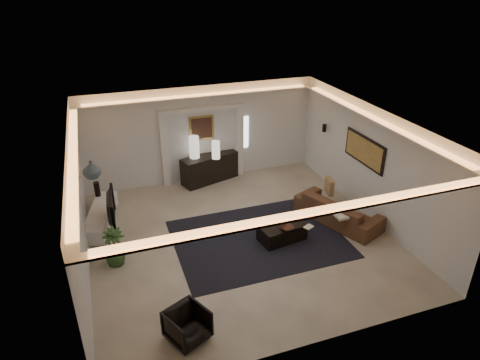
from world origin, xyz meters
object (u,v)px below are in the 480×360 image
object	(u,v)px
sofa	(338,210)
coffee_table	(282,232)
armchair	(187,325)
console	(210,169)

from	to	relation	value
sofa	coffee_table	distance (m)	1.72
coffee_table	armchair	xyz separation A→B (m)	(-2.82, -2.26, 0.10)
console	armchair	bearing A→B (deg)	-126.46
console	sofa	bearing A→B (deg)	-71.09
console	armchair	size ratio (longest dim) A/B	2.60
sofa	armchair	size ratio (longest dim) A/B	3.34
console	armchair	distance (m)	6.26
console	coffee_table	world-z (taller)	console
sofa	armchair	xyz separation A→B (m)	(-4.52, -2.55, -0.02)
sofa	armchair	world-z (taller)	sofa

